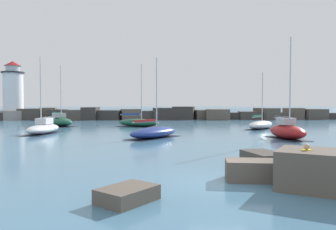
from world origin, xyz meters
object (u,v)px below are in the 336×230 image
sailboat_moored_3 (60,121)px  sailboat_moored_0 (261,125)px  mooring_buoy_orange_near (293,123)px  lighthouse (13,95)px  sailboat_moored_6 (287,131)px  sailboat_moored_5 (43,128)px  person_on_rocks (306,164)px  sailboat_moored_4 (154,132)px  sailboat_moored_2 (139,123)px

sailboat_moored_3 → sailboat_moored_0: bearing=-13.0°
mooring_buoy_orange_near → sailboat_moored_0: bearing=-142.1°
lighthouse → sailboat_moored_3: lighthouse is taller
sailboat_moored_0 → sailboat_moored_6: 11.46m
lighthouse → sailboat_moored_5: size_ratio=1.40×
lighthouse → mooring_buoy_orange_near: bearing=-21.7°
sailboat_moored_6 → person_on_rocks: 18.50m
sailboat_moored_5 → sailboat_moored_0: bearing=12.4°
sailboat_moored_5 → sailboat_moored_3: bearing=98.0°
lighthouse → sailboat_moored_0: (40.84, -23.56, -4.25)m
lighthouse → sailboat_moored_0: bearing=-30.0°
sailboat_moored_4 → sailboat_moored_5: (-11.79, 4.68, 0.08)m
sailboat_moored_2 → mooring_buoy_orange_near: sailboat_moored_2 is taller
sailboat_moored_2 → mooring_buoy_orange_near: 21.88m
lighthouse → sailboat_moored_5: bearing=-61.9°
sailboat_moored_5 → lighthouse: bearing=118.1°
sailboat_moored_0 → sailboat_moored_4: size_ratio=0.94×
lighthouse → sailboat_moored_3: size_ratio=1.34×
sailboat_moored_2 → sailboat_moored_4: sailboat_moored_2 is taller
lighthouse → sailboat_moored_4: lighthouse is taller
sailboat_moored_3 → sailboat_moored_5: bearing=-82.0°
sailboat_moored_3 → sailboat_moored_4: size_ratio=1.12×
sailboat_moored_5 → person_on_rocks: (17.69, -23.19, 0.37)m
lighthouse → sailboat_moored_0: lighthouse is taller
sailboat_moored_2 → sailboat_moored_0: bearing=-16.3°
sailboat_moored_0 → person_on_rocks: (-7.63, -28.75, 0.45)m
sailboat_moored_3 → person_on_rocks: bearing=-61.1°
person_on_rocks → sailboat_moored_0: bearing=75.1°
sailboat_moored_3 → mooring_buoy_orange_near: 33.17m
sailboat_moored_2 → sailboat_moored_5: bearing=-133.4°
sailboat_moored_0 → sailboat_moored_4: 16.96m
sailboat_moored_2 → sailboat_moored_5: size_ratio=1.06×
sailboat_moored_2 → sailboat_moored_6: size_ratio=0.94×
sailboat_moored_6 → mooring_buoy_orange_near: sailboat_moored_6 is taller
sailboat_moored_2 → sailboat_moored_3: (-11.27, 1.61, 0.13)m
lighthouse → sailboat_moored_0: 47.34m
lighthouse → mooring_buoy_orange_near: size_ratio=11.64×
lighthouse → sailboat_moored_3: bearing=-51.3°
person_on_rocks → sailboat_moored_2: bearing=103.6°
sailboat_moored_0 → person_on_rocks: sailboat_moored_0 is taller
sailboat_moored_4 → person_on_rocks: 19.43m
sailboat_moored_0 → sailboat_moored_3: bearing=167.0°
sailboat_moored_5 → person_on_rocks: sailboat_moored_5 is taller
sailboat_moored_0 → mooring_buoy_orange_near: size_ratio=7.31×
sailboat_moored_4 → sailboat_moored_0: bearing=37.1°
sailboat_moored_0 → sailboat_moored_4: (-13.53, -10.24, -0.00)m
sailboat_moored_3 → person_on_rocks: (19.33, -34.95, 0.28)m
sailboat_moored_0 → sailboat_moored_6: (-1.27, -11.38, 0.20)m
sailboat_moored_0 → sailboat_moored_6: sailboat_moored_6 is taller
person_on_rocks → sailboat_moored_3: bearing=118.9°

